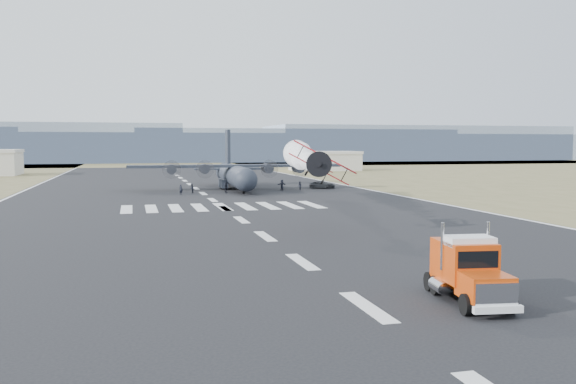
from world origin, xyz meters
name	(u,v)px	position (x,y,z in m)	size (l,w,h in m)	color
ground	(367,307)	(0.00, 0.00, 0.00)	(500.00, 500.00, 0.00)	black
scrub_far	(160,164)	(0.00, 230.00, 0.00)	(500.00, 80.00, 0.00)	brown
runway_markings	(213,200)	(0.00, 60.00, 0.01)	(60.00, 260.00, 0.01)	silver
ridge_seg_c	(4,143)	(-65.00, 260.00, 8.50)	(150.00, 50.00, 17.00)	#7E8EA0
ridge_seg_d	(157,148)	(0.00, 260.00, 6.50)	(150.00, 50.00, 13.00)	#7E8EA0
ridge_seg_e	(293,145)	(65.00, 260.00, 7.50)	(150.00, 50.00, 15.00)	#7E8EA0
ridge_seg_f	(415,143)	(130.00, 260.00, 8.50)	(150.00, 50.00, 17.00)	#7E8EA0
ridge_seg_g	(525,147)	(195.00, 260.00, 6.50)	(150.00, 50.00, 13.00)	#7E8EA0
hangar_right	(325,161)	(46.00, 150.00, 3.01)	(20.50, 12.50, 5.90)	beige
semi_truck	(468,270)	(5.35, -0.33, 1.67)	(3.30, 7.72, 3.40)	black
aerobatic_biplane	(322,166)	(5.71, 25.67, 6.12)	(5.84, 5.96, 4.32)	#B70C34
smoke_trail	(299,156)	(11.77, 55.40, 6.39)	(9.39, 36.66, 4.06)	white
transport_aircraft	(235,173)	(6.72, 81.06, 2.81)	(37.69, 31.05, 10.90)	black
support_vehicle	(322,185)	(22.33, 77.75, 0.66)	(2.20, 4.77, 1.33)	black
crew_a	(282,186)	(13.75, 73.53, 0.87)	(0.63, 0.52, 1.74)	black
crew_b	(192,188)	(-1.73, 73.22, 0.79)	(0.77, 0.48, 1.59)	black
crew_c	(240,186)	(6.94, 76.81, 0.82)	(1.05, 0.49, 1.63)	black
crew_d	(226,188)	(3.79, 72.15, 0.88)	(1.03, 0.53, 1.76)	black
crew_e	(244,187)	(6.91, 72.34, 0.92)	(0.90, 0.55, 1.84)	black
crew_f	(282,185)	(14.24, 75.81, 0.92)	(1.71, 0.55, 1.85)	black
crew_g	(181,190)	(-3.76, 70.25, 0.83)	(0.60, 0.50, 1.66)	black
crew_h	(300,186)	(17.17, 74.63, 0.78)	(0.76, 0.47, 1.57)	black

